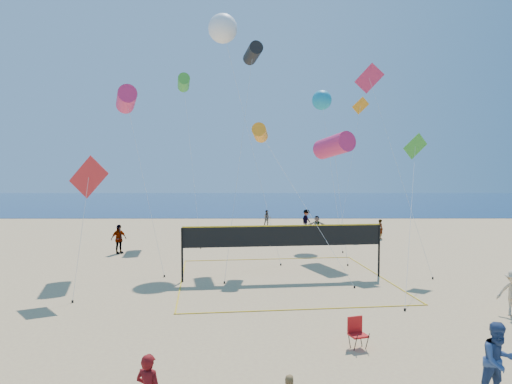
{
  "coord_description": "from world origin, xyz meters",
  "views": [
    {
      "loc": [
        -1.16,
        -11.79,
        5.43
      ],
      "look_at": [
        -1.12,
        2.0,
        4.7
      ],
      "focal_mm": 32.0,
      "sensor_mm": 36.0,
      "label": 1
    }
  ],
  "objects": [
    {
      "name": "far_person_3",
      "position": [
        0.02,
        30.76,
        0.74
      ],
      "size": [
        0.79,
        0.66,
        1.49
      ],
      "primitive_type": "imported",
      "rotation": [
        0.0,
        0.0,
        0.14
      ],
      "color": "gray",
      "rests_on": "ground"
    },
    {
      "name": "kite_7",
      "position": [
        3.89,
        22.7,
        10.53
      ],
      "size": [
        1.73,
        6.44,
        11.27
      ],
      "rotation": [
        0.0,
        0.0,
        0.19
      ],
      "color": "#1891B8",
      "rests_on": "ground"
    },
    {
      "name": "kite_6",
      "position": [
        -3.18,
        17.57,
        14.26
      ],
      "size": [
        4.57,
        5.26,
        15.19
      ],
      "rotation": [
        0.0,
        0.0,
        0.15
      ],
      "color": "white",
      "rests_on": "ground"
    },
    {
      "name": "kite_5",
      "position": [
        5.85,
        15.66,
        10.27
      ],
      "size": [
        2.67,
        6.18,
        11.74
      ],
      "rotation": [
        0.0,
        0.0,
        -0.24
      ],
      "color": "#D62B51",
      "rests_on": "ground"
    },
    {
      "name": "ground",
      "position": [
        0.0,
        0.0,
        0.0
      ],
      "size": [
        120.0,
        120.0,
        0.0
      ],
      "primitive_type": "plane",
      "color": "tan",
      "rests_on": "ground"
    },
    {
      "name": "kite_8",
      "position": [
        -6.74,
        24.42,
        12.13
      ],
      "size": [
        2.62,
        6.96,
        12.75
      ],
      "rotation": [
        0.0,
        0.0,
        0.18
      ],
      "color": "green",
      "rests_on": "ground"
    },
    {
      "name": "far_person_0",
      "position": [
        -9.81,
        16.98,
        0.93
      ],
      "size": [
        1.06,
        1.11,
        1.85
      ],
      "primitive_type": "imported",
      "rotation": [
        0.0,
        0.0,
        0.85
      ],
      "color": "gray",
      "rests_on": "ground"
    },
    {
      "name": "far_person_4",
      "position": [
        3.4,
        28.09,
        0.9
      ],
      "size": [
        1.2,
        1.34,
        1.8
      ],
      "primitive_type": "imported",
      "rotation": [
        0.0,
        0.0,
        0.98
      ],
      "color": "gray",
      "rests_on": "ground"
    },
    {
      "name": "kite_9",
      "position": [
        7.64,
        26.8,
        9.95
      ],
      "size": [
        3.9,
        7.11,
        11.51
      ],
      "rotation": [
        0.0,
        0.0,
        0.28
      ],
      "color": "orange",
      "rests_on": "ground"
    },
    {
      "name": "kite_0",
      "position": [
        -8.4,
        14.14,
        9.3
      ],
      "size": [
        3.67,
        4.84,
        9.99
      ],
      "rotation": [
        0.0,
        0.0,
        0.33
      ],
      "color": "#D22660",
      "rests_on": "ground"
    },
    {
      "name": "bystander_a",
      "position": [
        4.55,
        -1.37,
        0.92
      ],
      "size": [
        0.99,
        0.83,
        1.83
      ],
      "primitive_type": "imported",
      "rotation": [
        0.0,
        0.0,
        0.17
      ],
      "color": "navy",
      "rests_on": "ground"
    },
    {
      "name": "kite_1",
      "position": [
        -1.28,
        17.35,
        12.66
      ],
      "size": [
        2.01,
        9.11,
        13.24
      ],
      "rotation": [
        0.0,
        0.0,
        0.24
      ],
      "color": "black",
      "rests_on": "ground"
    },
    {
      "name": "kite_3",
      "position": [
        -8.43,
        8.12,
        4.88
      ],
      "size": [
        1.9,
        2.07,
        5.99
      ],
      "rotation": [
        0.0,
        0.0,
        -0.03
      ],
      "color": "red",
      "rests_on": "ground"
    },
    {
      "name": "far_person_2",
      "position": [
        8.49,
        22.9,
        0.75
      ],
      "size": [
        0.48,
        0.62,
        1.51
      ],
      "primitive_type": "imported",
      "rotation": [
        0.0,
        0.0,
        1.8
      ],
      "color": "gray",
      "rests_on": "ground"
    },
    {
      "name": "ocean",
      "position": [
        0.0,
        62.0,
        0.01
      ],
      "size": [
        140.0,
        50.0,
        0.03
      ],
      "primitive_type": "cube",
      "color": "navy",
      "rests_on": "ground"
    },
    {
      "name": "kite_4",
      "position": [
        7.06,
        11.64,
        6.1
      ],
      "size": [
        3.44,
        7.09,
        7.28
      ],
      "rotation": [
        0.0,
        0.0,
        0.41
      ],
      "color": "green",
      "rests_on": "ground"
    },
    {
      "name": "camp_chair",
      "position": [
        1.92,
        1.73,
        0.52
      ],
      "size": [
        0.61,
        0.72,
        1.02
      ],
      "rotation": [
        0.0,
        0.0,
        0.32
      ],
      "color": "red",
      "rests_on": "ground"
    },
    {
      "name": "volleyball_net",
      "position": [
        0.22,
        10.25,
        1.84
      ],
      "size": [
        10.96,
        10.83,
        2.66
      ],
      "rotation": [
        0.0,
        0.0,
        0.11
      ],
      "color": "black",
      "rests_on": "ground"
    },
    {
      "name": "kite_2",
      "position": [
        -0.85,
        13.6,
        7.38
      ],
      "size": [
        4.74,
        6.03,
        7.89
      ],
      "rotation": [
        0.0,
        0.0,
        -0.09
      ],
      "color": "orange",
      "rests_on": "ground"
    },
    {
      "name": "far_person_1",
      "position": [
        3.94,
        25.35,
        0.76
      ],
      "size": [
        1.47,
        0.66,
        1.53
      ],
      "primitive_type": "imported",
      "rotation": [
        0.0,
        0.0,
        -0.15
      ],
      "color": "gray",
      "rests_on": "ground"
    },
    {
      "name": "kite_10",
      "position": [
        3.74,
        16.48,
        6.82
      ],
      "size": [
        2.38,
        4.89,
        7.64
      ],
      "rotation": [
        0.0,
        0.0,
        0.43
      ],
      "color": "#D22660",
      "rests_on": "ground"
    }
  ]
}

